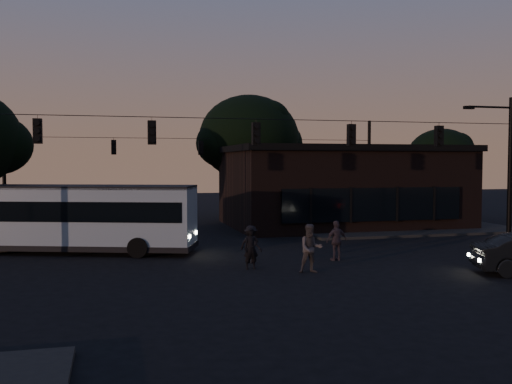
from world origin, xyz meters
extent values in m
plane|color=black|center=(0.00, 0.00, 0.00)|extent=(120.00, 120.00, 0.00)
cube|color=black|center=(12.00, 14.00, 0.07)|extent=(14.00, 10.00, 0.15)
cube|color=black|center=(9.00, 16.00, 2.50)|extent=(15.00, 10.00, 5.00)
cube|color=black|center=(9.00, 16.00, 5.20)|extent=(15.40, 10.40, 0.40)
cube|color=black|center=(9.00, 10.88, 1.80)|extent=(11.50, 0.18, 2.00)
cylinder|color=black|center=(4.00, 22.00, 2.00)|extent=(0.44, 0.44, 4.00)
ellipsoid|color=black|center=(4.00, 22.00, 6.20)|extent=(7.60, 7.60, 6.46)
cylinder|color=black|center=(18.00, 18.00, 1.50)|extent=(0.44, 0.44, 3.00)
ellipsoid|color=black|center=(18.00, 18.00, 4.65)|extent=(5.20, 5.20, 4.42)
cylinder|color=black|center=(13.00, 4.00, 3.75)|extent=(0.24, 0.24, 7.50)
cylinder|color=black|center=(0.00, 4.00, 6.20)|extent=(26.00, 0.03, 0.03)
cube|color=black|center=(-9.00, 4.00, 5.55)|extent=(0.34, 0.30, 1.00)
cube|color=black|center=(-4.50, 4.00, 5.55)|extent=(0.34, 0.30, 1.00)
cube|color=black|center=(0.00, 4.00, 5.55)|extent=(0.34, 0.30, 1.00)
cube|color=black|center=(4.50, 4.00, 5.55)|extent=(0.34, 0.30, 1.00)
cube|color=black|center=(9.00, 4.00, 5.55)|extent=(0.34, 0.30, 1.00)
cylinder|color=black|center=(-13.00, 20.00, 3.75)|extent=(0.24, 0.24, 7.50)
cylinder|color=black|center=(13.00, 20.00, 3.75)|extent=(0.24, 0.24, 7.50)
cylinder|color=black|center=(0.00, 20.00, 6.00)|extent=(26.00, 0.03, 0.03)
cube|color=black|center=(-6.00, 20.00, 5.35)|extent=(0.34, 0.30, 1.00)
cube|color=black|center=(0.00, 20.00, 5.35)|extent=(0.34, 0.30, 1.00)
cube|color=black|center=(6.00, 20.00, 5.35)|extent=(0.34, 0.30, 1.00)
cube|color=#8195A4|center=(-7.87, 8.02, 1.80)|extent=(11.53, 6.03, 2.67)
cube|color=black|center=(-7.87, 8.02, 2.06)|extent=(11.12, 5.93, 0.92)
cube|color=black|center=(-7.87, 8.02, 3.13)|extent=(11.53, 6.03, 0.15)
cube|color=black|center=(-7.87, 8.02, 0.36)|extent=(11.65, 6.12, 0.26)
cylinder|color=black|center=(-11.21, 10.50, 0.46)|extent=(0.96, 0.54, 0.92)
cylinder|color=black|center=(-5.06, 5.73, 0.46)|extent=(0.96, 0.54, 0.92)
cylinder|color=black|center=(-4.24, 8.16, 0.46)|extent=(0.96, 0.54, 0.92)
imported|color=black|center=(-0.74, 1.86, 0.83)|extent=(0.62, 0.42, 1.67)
imported|color=#3F393A|center=(1.33, 0.56, 0.95)|extent=(1.00, 0.82, 1.91)
imported|color=#342B33|center=(3.37, 2.91, 0.88)|extent=(1.09, 0.60, 1.76)
imported|color=black|center=(-0.42, 3.23, 0.80)|extent=(1.16, 1.15, 1.61)
camera|label=1|loc=(-6.15, -20.27, 4.29)|focal=40.00mm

